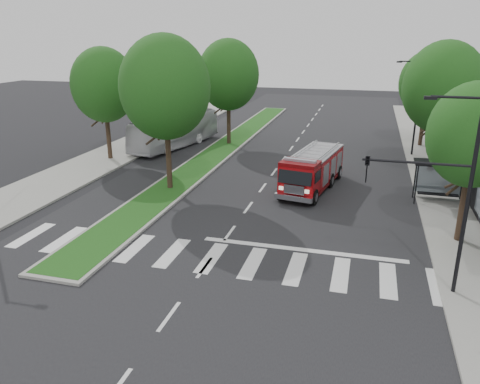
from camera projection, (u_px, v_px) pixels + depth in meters
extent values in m
plane|color=black|center=(230.00, 233.00, 24.83)|extent=(140.00, 140.00, 0.00)
cube|color=gray|center=(454.00, 193.00, 30.81)|extent=(5.00, 80.00, 0.15)
cube|color=gray|center=(92.00, 165.00, 37.56)|extent=(5.00, 80.00, 0.15)
cube|color=gray|center=(223.00, 149.00, 42.75)|extent=(3.00, 50.00, 0.14)
cube|color=#1C4012|center=(223.00, 148.00, 42.72)|extent=(2.60, 49.50, 0.02)
cylinder|color=black|center=(416.00, 185.00, 28.74)|extent=(0.08, 0.08, 2.50)
cylinder|color=black|center=(466.00, 188.00, 28.04)|extent=(0.08, 0.08, 2.50)
cylinder|color=black|center=(415.00, 179.00, 29.83)|extent=(0.08, 0.08, 2.50)
cylinder|color=black|center=(462.00, 183.00, 29.13)|extent=(0.08, 0.08, 2.50)
cube|color=black|center=(442.00, 163.00, 28.52)|extent=(3.20, 1.60, 0.12)
cube|color=#8C99A5|center=(438.00, 180.00, 29.56)|extent=(2.80, 0.04, 1.80)
cube|color=black|center=(438.00, 194.00, 29.16)|extent=(2.40, 0.40, 0.08)
cylinder|color=black|center=(463.00, 208.00, 23.18)|extent=(0.36, 0.36, 3.74)
ellipsoid|color=#133A0F|center=(475.00, 135.00, 22.01)|extent=(4.40, 4.40, 5.06)
cylinder|color=black|center=(435.00, 147.00, 34.03)|extent=(0.36, 0.36, 4.40)
ellipsoid|color=#133A0F|center=(443.00, 87.00, 32.65)|extent=(5.60, 5.60, 6.44)
cylinder|color=black|center=(422.00, 126.00, 43.24)|extent=(0.36, 0.36, 3.96)
ellipsoid|color=#133A0F|center=(428.00, 83.00, 41.99)|extent=(5.00, 5.00, 5.75)
cylinder|color=black|center=(169.00, 156.00, 31.07)|extent=(0.36, 0.36, 4.62)
ellipsoid|color=#133A0F|center=(165.00, 87.00, 29.62)|extent=(5.80, 5.80, 6.67)
cylinder|color=black|center=(229.00, 122.00, 43.89)|extent=(0.36, 0.36, 4.40)
ellipsoid|color=#133A0F|center=(228.00, 75.00, 42.51)|extent=(5.60, 5.60, 6.44)
cylinder|color=black|center=(108.00, 135.00, 38.62)|extent=(0.36, 0.36, 4.18)
ellipsoid|color=#133A0F|center=(104.00, 85.00, 37.30)|extent=(5.20, 5.20, 5.98)
cylinder|color=black|center=(468.00, 202.00, 17.72)|extent=(0.16, 0.16, 8.00)
cylinder|color=black|center=(458.00, 97.00, 16.69)|extent=(1.80, 0.10, 0.10)
cube|color=black|center=(431.00, 98.00, 16.93)|extent=(0.45, 0.20, 0.12)
cylinder|color=black|center=(416.00, 163.00, 17.77)|extent=(4.00, 0.10, 0.10)
imported|color=black|center=(367.00, 169.00, 18.35)|extent=(0.18, 0.22, 1.10)
cylinder|color=black|center=(417.00, 110.00, 39.19)|extent=(0.16, 0.16, 8.00)
cylinder|color=black|center=(411.00, 61.00, 38.16)|extent=(1.80, 0.10, 0.10)
cube|color=black|center=(399.00, 62.00, 38.40)|extent=(0.45, 0.20, 0.12)
cube|color=#600507|center=(312.00, 182.00, 31.88)|extent=(3.61, 7.99, 0.23)
cube|color=#94080C|center=(316.00, 166.00, 32.20)|extent=(3.29, 6.18, 1.83)
cube|color=#94080C|center=(299.00, 180.00, 29.14)|extent=(2.55, 2.03, 1.93)
cube|color=#B2B2B7|center=(317.00, 152.00, 31.89)|extent=(3.29, 6.18, 0.11)
cylinder|color=#B2B2B7|center=(305.00, 148.00, 32.16)|extent=(1.05, 5.44, 0.09)
cylinder|color=#B2B2B7|center=(329.00, 151.00, 31.49)|extent=(1.05, 5.44, 0.09)
cube|color=silver|center=(293.00, 198.00, 28.51)|extent=(2.40, 0.73, 0.32)
cube|color=#8C99A5|center=(300.00, 160.00, 28.74)|extent=(2.04, 0.67, 0.17)
cylinder|color=black|center=(282.00, 192.00, 29.62)|extent=(0.49, 1.05, 1.01)
cylinder|color=black|center=(314.00, 197.00, 28.77)|extent=(0.49, 1.05, 1.01)
cylinder|color=black|center=(301.00, 177.00, 32.92)|extent=(0.49, 1.05, 1.01)
cylinder|color=black|center=(330.00, 180.00, 32.06)|extent=(0.49, 1.05, 1.01)
cylinder|color=black|center=(310.00, 169.00, 34.80)|extent=(0.49, 1.05, 1.01)
cylinder|color=black|center=(338.00, 172.00, 33.95)|extent=(0.49, 1.05, 1.01)
imported|color=silver|center=(175.00, 130.00, 43.42)|extent=(4.94, 11.39, 3.09)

